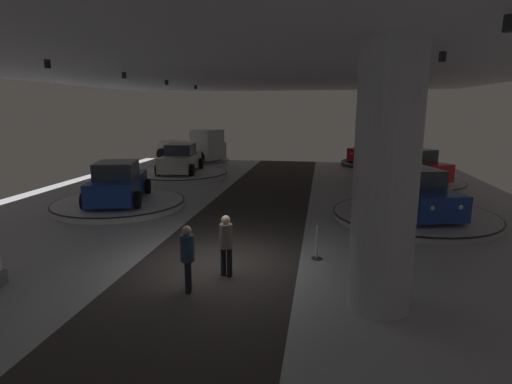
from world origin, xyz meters
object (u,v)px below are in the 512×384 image
at_px(display_platform_mid_right, 414,216).
at_px(display_car_far_left, 180,159).
at_px(display_car_deep_right, 373,151).
at_px(display_platform_far_right, 409,183).
at_px(column_right, 386,181).
at_px(visitor_walking_far, 187,255).
at_px(display_car_mid_left, 118,183).
at_px(pickup_truck_deep_left, 193,147).
at_px(display_car_mid_right, 415,193).
at_px(display_car_far_right, 411,166).
at_px(display_platform_deep_left, 191,161).
at_px(display_platform_deep_right, 372,163).
at_px(visitor_walking_near, 226,242).
at_px(display_platform_far_left, 181,174).
at_px(display_platform_mid_left, 120,204).

relative_size(display_platform_mid_right, display_car_far_left, 1.39).
height_order(display_platform_mid_right, display_car_far_left, display_car_far_left).
distance_m(display_car_deep_right, display_platform_far_right, 8.04).
distance_m(column_right, visitor_walking_far, 4.64).
distance_m(column_right, display_platform_far_right, 14.95).
xyz_separation_m(display_car_deep_right, visitor_walking_far, (-6.62, -22.22, -0.17)).
bearing_deg(display_car_mid_left, display_platform_far_right, 27.87).
height_order(display_car_mid_left, display_platform_mid_right, display_car_mid_left).
relative_size(display_car_mid_left, display_platform_far_right, 0.79).
bearing_deg(pickup_truck_deep_left, display_car_deep_right, 5.18).
bearing_deg(display_car_far_left, visitor_walking_far, -69.65).
relative_size(pickup_truck_deep_left, display_car_mid_right, 1.26).
xyz_separation_m(display_car_far_left, display_car_far_right, (13.30, -0.87, 0.02)).
height_order(display_platform_deep_left, pickup_truck_deep_left, pickup_truck_deep_left).
height_order(display_platform_deep_right, visitor_walking_near, visitor_walking_near).
bearing_deg(display_car_far_left, display_platform_far_right, -3.65).
distance_m(display_platform_deep_right, display_platform_far_right, 7.96).
relative_size(display_platform_far_left, display_car_far_right, 1.26).
height_order(display_platform_deep_left, display_car_mid_right, display_car_mid_right).
height_order(display_platform_deep_left, display_platform_far_right, display_platform_far_right).
xyz_separation_m(display_platform_mid_right, display_car_far_right, (1.18, 6.88, 0.97)).
bearing_deg(column_right, display_platform_mid_left, 143.19).
bearing_deg(visitor_walking_far, display_platform_far_left, 110.38).
relative_size(display_car_mid_left, display_car_far_left, 1.04).
distance_m(display_platform_mid_left, display_car_mid_right, 12.10).
bearing_deg(display_platform_deep_left, display_car_deep_right, 4.53).
bearing_deg(display_car_mid_right, display_platform_far_right, 80.29).
relative_size(display_platform_deep_left, display_platform_far_left, 1.04).
distance_m(column_right, display_platform_deep_left, 24.11).
bearing_deg(display_platform_far_left, display_car_mid_right, -32.46).
distance_m(display_platform_deep_right, display_platform_deep_left, 13.65).
bearing_deg(display_platform_mid_right, display_car_far_left, 147.37).
height_order(column_right, visitor_walking_far, column_right).
bearing_deg(display_car_mid_right, visitor_walking_far, -131.14).
bearing_deg(visitor_walking_far, display_platform_deep_right, 73.44).
height_order(display_platform_deep_right, display_car_mid_right, display_car_mid_right).
height_order(display_platform_deep_left, display_platform_mid_right, display_platform_deep_left).
xyz_separation_m(display_car_mid_left, pickup_truck_deep_left, (-1.14, 13.71, 0.20)).
relative_size(column_right, display_car_mid_left, 1.21).
bearing_deg(display_platform_far_left, display_car_deep_right, 30.14).
height_order(column_right, display_platform_mid_right, column_right).
bearing_deg(display_platform_far_left, display_platform_mid_right, -32.54).
distance_m(column_right, display_car_far_left, 18.18).
xyz_separation_m(display_platform_far_left, display_platform_far_right, (13.28, -0.82, 0.01)).
xyz_separation_m(display_car_far_right, visitor_walking_near, (-7.01, -13.27, -0.20)).
height_order(display_platform_mid_left, display_car_mid_left, display_car_mid_left).
distance_m(pickup_truck_deep_left, display_car_mid_right, 18.95).
distance_m(display_platform_deep_left, display_platform_mid_right, 19.27).
distance_m(display_platform_deep_right, display_platform_mid_right, 14.80).
xyz_separation_m(display_platform_deep_left, display_platform_mid_right, (13.50, -13.75, -0.03)).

